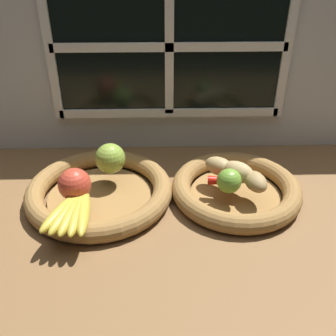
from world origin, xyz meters
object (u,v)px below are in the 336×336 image
apple_red_front (75,184)px  chili_pepper (235,181)px  fruit_bowl_left (100,191)px  fruit_bowl_right (236,189)px  apple_green_back (110,158)px  potato_oblong (219,166)px  banana_bunch_front (74,210)px  lime_near (229,181)px  potato_large (238,172)px  potato_small (255,182)px

apple_red_front → chili_pepper: size_ratio=0.58×
fruit_bowl_left → fruit_bowl_right: (34.20, 0.00, 0.01)cm
fruit_bowl_left → apple_green_back: 8.68cm
apple_green_back → fruit_bowl_right: bearing=-9.4°
potato_oblong → chili_pepper: bearing=-57.9°
fruit_bowl_right → banana_bunch_front: (-37.77, -12.58, 4.08)cm
fruit_bowl_right → potato_oblong: size_ratio=4.12×
fruit_bowl_right → apple_green_back: apple_green_back is taller
fruit_bowl_right → lime_near: lime_near is taller
potato_large → banana_bunch_front: bearing=-161.6°
fruit_bowl_right → potato_large: bearing=90.0°
apple_green_back → apple_red_front: bearing=-121.3°
apple_red_front → apple_green_back: 13.30cm
potato_large → potato_oblong: bearing=142.1°
potato_oblong → lime_near: 7.62cm
fruit_bowl_left → lime_near: 32.07cm
banana_bunch_front → potato_large: potato_large is taller
apple_green_back → potato_large: (31.57, -5.24, -1.25)cm
apple_red_front → banana_bunch_front: size_ratio=0.42×
potato_large → potato_small: bearing=-45.0°
fruit_bowl_right → lime_near: size_ratio=5.52×
potato_large → chili_pepper: bearing=-117.0°
potato_large → lime_near: (-2.91, -4.36, 0.34)cm
fruit_bowl_left → potato_oblong: potato_oblong is taller
fruit_bowl_right → potato_large: size_ratio=3.89×
banana_bunch_front → chili_pepper: 38.39cm
apple_red_front → banana_bunch_front: (0.71, -6.46, -2.25)cm
apple_red_front → banana_bunch_front: apple_red_front is taller
apple_green_back → potato_large: apple_green_back is taller
banana_bunch_front → potato_large: (37.77, 12.58, 1.07)cm
potato_oblong → fruit_bowl_left: bearing=-174.0°
potato_oblong → lime_near: size_ratio=1.34×
potato_small → lime_near: size_ratio=1.26×
apple_red_front → chili_pepper: apple_red_front is taller
potato_oblong → potato_large: 5.13cm
banana_bunch_front → potato_small: bearing=12.2°
apple_red_front → banana_bunch_front: 6.88cm
potato_small → potato_oblong: bearing=138.6°
chili_pepper → potato_small: bearing=-16.8°
apple_green_back → banana_bunch_front: (-6.20, -17.82, -2.32)cm
lime_near → chili_pepper: bearing=52.0°
fruit_bowl_left → potato_oblong: (30.15, 3.15, 4.87)cm
potato_oblong → potato_small: 10.20cm
potato_small → lime_near: (-6.50, -0.76, 0.82)cm
banana_bunch_front → potato_oblong: (33.73, 15.72, 0.79)cm
fruit_bowl_left → lime_near: (31.29, -4.36, 5.50)cm
potato_large → chili_pepper: 2.50cm
banana_bunch_front → chili_pepper: (36.85, 10.75, -0.37)cm
apple_red_front → potato_small: bearing=3.4°
potato_large → potato_small: size_ratio=1.13×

